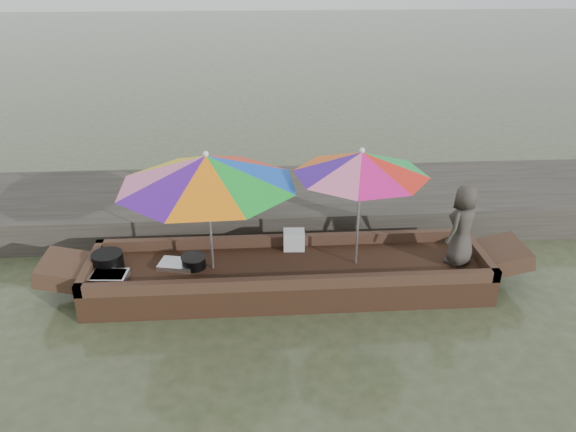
{
  "coord_description": "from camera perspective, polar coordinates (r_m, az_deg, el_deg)",
  "views": [
    {
      "loc": [
        -0.44,
        -6.23,
        3.97
      ],
      "look_at": [
        0.0,
        0.1,
        1.0
      ],
      "focal_mm": 35.0,
      "sensor_mm": 36.0,
      "label": 1
    }
  ],
  "objects": [
    {
      "name": "water",
      "position": [
        7.39,
        0.05,
        -7.37
      ],
      "size": [
        80.0,
        80.0,
        0.0
      ],
      "primitive_type": "plane",
      "color": "#374127",
      "rests_on": "ground"
    },
    {
      "name": "dock",
      "position": [
        9.22,
        -0.9,
        1.29
      ],
      "size": [
        22.0,
        2.2,
        0.5
      ],
      "primitive_type": "cube",
      "color": "#2D2B26",
      "rests_on": "ground"
    },
    {
      "name": "boat_hull",
      "position": [
        7.3,
        0.05,
        -6.21
      ],
      "size": [
        5.07,
        1.2,
        0.35
      ],
      "primitive_type": "cube",
      "color": "#311D13",
      "rests_on": "water"
    },
    {
      "name": "cooking_pot",
      "position": [
        7.46,
        -17.85,
        -4.35
      ],
      "size": [
        0.39,
        0.39,
        0.21
      ],
      "primitive_type": "cylinder",
      "color": "black",
      "rests_on": "boat_hull"
    },
    {
      "name": "tray_crayfish",
      "position": [
        7.21,
        -17.73,
        -5.96
      ],
      "size": [
        0.47,
        0.34,
        0.09
      ],
      "primitive_type": "cube",
      "rotation": [
        0.0,
        0.0,
        -0.07
      ],
      "color": "silver",
      "rests_on": "boat_hull"
    },
    {
      "name": "tray_scallop",
      "position": [
        7.31,
        -11.2,
        -4.84
      ],
      "size": [
        0.5,
        0.4,
        0.06
      ],
      "primitive_type": "cube",
      "rotation": [
        0.0,
        0.0,
        -0.22
      ],
      "color": "silver",
      "rests_on": "boat_hull"
    },
    {
      "name": "charcoal_grill",
      "position": [
        7.23,
        -9.55,
        -4.66
      ],
      "size": [
        0.3,
        0.3,
        0.14
      ],
      "primitive_type": "cylinder",
      "color": "black",
      "rests_on": "boat_hull"
    },
    {
      "name": "supply_bag",
      "position": [
        7.55,
        0.61,
        -2.43
      ],
      "size": [
        0.29,
        0.23,
        0.26
      ],
      "primitive_type": "cube",
      "rotation": [
        0.0,
        0.0,
        -0.05
      ],
      "color": "silver",
      "rests_on": "boat_hull"
    },
    {
      "name": "vendor",
      "position": [
        7.37,
        17.32,
        -0.91
      ],
      "size": [
        0.62,
        0.6,
        1.06
      ],
      "primitive_type": "imported",
      "rotation": [
        0.0,
        0.0,
        3.86
      ],
      "color": "#39342F",
      "rests_on": "boat_hull"
    },
    {
      "name": "umbrella_bow",
      "position": [
        6.86,
        -7.98,
        0.36
      ],
      "size": [
        2.9,
        2.9,
        1.55
      ],
      "primitive_type": null,
      "rotation": [
        0.0,
        0.0,
        0.43
      ],
      "color": "red",
      "rests_on": "boat_hull"
    },
    {
      "name": "umbrella_stern",
      "position": [
        6.97,
        7.2,
        0.79
      ],
      "size": [
        1.97,
        1.97,
        1.55
      ],
      "primitive_type": null,
      "rotation": [
        0.0,
        0.0,
        -0.22
      ],
      "color": "green",
      "rests_on": "boat_hull"
    }
  ]
}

